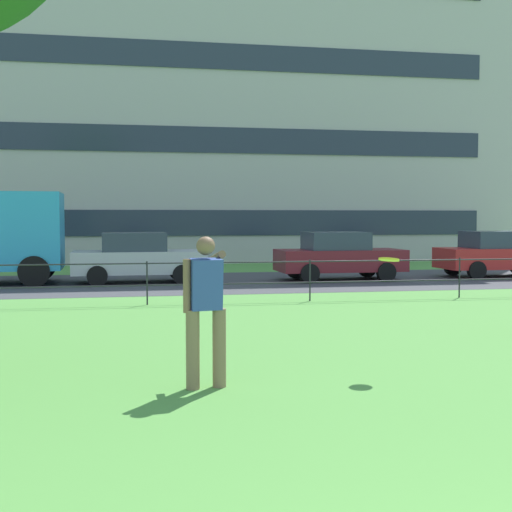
# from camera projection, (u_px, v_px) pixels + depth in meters

# --- Properties ---
(street_strip) EXTENTS (80.00, 6.93, 0.01)m
(street_strip) POSITION_uv_depth(u_px,v_px,m) (207.00, 282.00, 20.76)
(street_strip) COLOR #424247
(street_strip) RESTS_ON ground
(park_fence) EXTENTS (34.69, 0.04, 1.00)m
(park_fence) POSITION_uv_depth(u_px,v_px,m) (230.00, 274.00, 15.72)
(park_fence) COLOR #232328
(park_fence) RESTS_ON ground
(person_thrower) EXTENTS (0.51, 0.80, 1.78)m
(person_thrower) POSITION_uv_depth(u_px,v_px,m) (206.00, 306.00, 7.85)
(person_thrower) COLOR #846B4C
(person_thrower) RESTS_ON ground
(frisbee) EXTENTS (0.38, 0.38, 0.07)m
(frisbee) POSITION_uv_depth(u_px,v_px,m) (389.00, 259.00, 8.75)
(frisbee) COLOR yellow
(car_silver_far_left) EXTENTS (4.04, 1.89, 1.54)m
(car_silver_far_left) POSITION_uv_depth(u_px,v_px,m) (138.00, 257.00, 20.56)
(car_silver_far_left) COLOR #B7BABF
(car_silver_far_left) RESTS_ON ground
(car_maroon_left) EXTENTS (4.04, 1.90, 1.54)m
(car_maroon_left) POSITION_uv_depth(u_px,v_px,m) (339.00, 256.00, 21.42)
(car_maroon_left) COLOR maroon
(car_maroon_left) RESTS_ON ground
(car_red_far_right) EXTENTS (4.02, 1.85, 1.54)m
(car_red_far_right) POSITION_uv_depth(u_px,v_px,m) (498.00, 254.00, 22.59)
(car_red_far_right) COLOR red
(car_red_far_right) RESTS_ON ground
(apartment_building_background) EXTENTS (36.43, 11.26, 18.09)m
(apartment_building_background) POSITION_uv_depth(u_px,v_px,m) (140.00, 75.00, 33.37)
(apartment_building_background) COLOR #B7B2AD
(apartment_building_background) RESTS_ON ground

